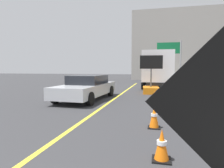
% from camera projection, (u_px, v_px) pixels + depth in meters
% --- Properties ---
extents(lane_center_stripe, '(0.14, 36.00, 0.01)m').
position_uv_depth(lane_center_stripe, '(77.00, 125.00, 6.21)').
color(lane_center_stripe, yellow).
rests_on(lane_center_stripe, ground).
extents(arrow_board_trailer, '(1.60, 1.87, 2.70)m').
position_uv_depth(arrow_board_trailer, '(151.00, 86.00, 14.14)').
color(arrow_board_trailer, orange).
rests_on(arrow_board_trailer, ground).
extents(box_truck, '(2.65, 7.53, 3.20)m').
position_uv_depth(box_truck, '(158.00, 69.00, 18.36)').
color(box_truck, black).
rests_on(box_truck, ground).
extents(pickup_car, '(2.34, 5.28, 1.38)m').
position_uv_depth(pickup_car, '(87.00, 87.00, 11.32)').
color(pickup_car, silver).
rests_on(pickup_car, ground).
extents(highway_guide_sign, '(2.79, 0.23, 5.00)m').
position_uv_depth(highway_guide_sign, '(174.00, 54.00, 22.94)').
color(highway_guide_sign, gray).
rests_on(highway_guide_sign, ground).
extents(far_building_block, '(12.92, 7.46, 10.63)m').
position_uv_depth(far_building_block, '(173.00, 47.00, 32.57)').
color(far_building_block, gray).
rests_on(far_building_block, ground).
extents(traffic_cone_near_sign, '(0.36, 0.36, 0.62)m').
position_uv_depth(traffic_cone_near_sign, '(162.00, 145.00, 3.79)').
color(traffic_cone_near_sign, black).
rests_on(traffic_cone_near_sign, ground).
extents(traffic_cone_mid_lane, '(0.36, 0.36, 0.70)m').
position_uv_depth(traffic_cone_mid_lane, '(154.00, 117.00, 5.86)').
color(traffic_cone_mid_lane, black).
rests_on(traffic_cone_mid_lane, ground).
extents(traffic_cone_far_lane, '(0.36, 0.36, 0.67)m').
position_uv_depth(traffic_cone_far_lane, '(160.00, 102.00, 8.44)').
color(traffic_cone_far_lane, black).
rests_on(traffic_cone_far_lane, ground).
extents(traffic_cone_curbside, '(0.36, 0.36, 0.66)m').
position_uv_depth(traffic_cone_curbside, '(155.00, 96.00, 10.55)').
color(traffic_cone_curbside, black).
rests_on(traffic_cone_curbside, ground).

